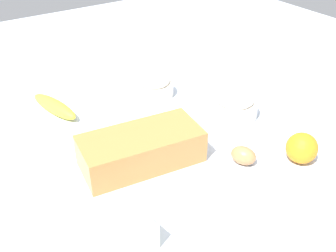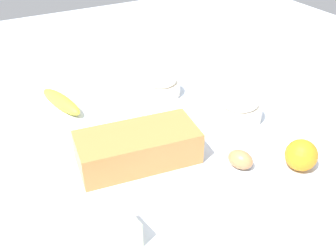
{
  "view_description": "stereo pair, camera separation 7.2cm",
  "coord_description": "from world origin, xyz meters",
  "px_view_note": "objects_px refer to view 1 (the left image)",
  "views": [
    {
      "loc": [
        0.46,
        0.69,
        0.58
      ],
      "look_at": [
        0.0,
        0.0,
        0.04
      ],
      "focal_mm": 41.73,
      "sensor_mm": 36.0,
      "label": 1
    },
    {
      "loc": [
        0.4,
        0.72,
        0.58
      ],
      "look_at": [
        0.0,
        0.0,
        0.04
      ],
      "focal_mm": 41.73,
      "sensor_mm": 36.0,
      "label": 2
    }
  ],
  "objects_px": {
    "orange_fruit": "(302,148)",
    "butter_block": "(129,240)",
    "banana": "(54,106)",
    "flour_bowl": "(154,86)",
    "egg_near_butter": "(243,155)",
    "sugar_bowl": "(234,105)",
    "loaf_pan": "(141,148)"
  },
  "relations": [
    {
      "from": "sugar_bowl",
      "to": "banana",
      "type": "distance_m",
      "value": 0.51
    },
    {
      "from": "loaf_pan",
      "to": "orange_fruit",
      "type": "height_order",
      "value": "loaf_pan"
    },
    {
      "from": "butter_block",
      "to": "orange_fruit",
      "type": "bearing_deg",
      "value": -178.82
    },
    {
      "from": "orange_fruit",
      "to": "egg_near_butter",
      "type": "bearing_deg",
      "value": -29.86
    },
    {
      "from": "flour_bowl",
      "to": "sugar_bowl",
      "type": "xyz_separation_m",
      "value": [
        -0.12,
        0.23,
        0.0
      ]
    },
    {
      "from": "sugar_bowl",
      "to": "butter_block",
      "type": "xyz_separation_m",
      "value": [
        0.47,
        0.25,
        -0.0
      ]
    },
    {
      "from": "sugar_bowl",
      "to": "banana",
      "type": "xyz_separation_m",
      "value": [
        0.41,
        -0.3,
        -0.01
      ]
    },
    {
      "from": "flour_bowl",
      "to": "egg_near_butter",
      "type": "xyz_separation_m",
      "value": [
        0.0,
        0.4,
        -0.01
      ]
    },
    {
      "from": "banana",
      "to": "egg_near_butter",
      "type": "relative_size",
      "value": 3.1
    },
    {
      "from": "loaf_pan",
      "to": "flour_bowl",
      "type": "relative_size",
      "value": 2.44
    },
    {
      "from": "loaf_pan",
      "to": "butter_block",
      "type": "bearing_deg",
      "value": 62.09
    },
    {
      "from": "sugar_bowl",
      "to": "orange_fruit",
      "type": "height_order",
      "value": "orange_fruit"
    },
    {
      "from": "flour_bowl",
      "to": "orange_fruit",
      "type": "distance_m",
      "value": 0.49
    },
    {
      "from": "banana",
      "to": "butter_block",
      "type": "bearing_deg",
      "value": 83.82
    },
    {
      "from": "flour_bowl",
      "to": "orange_fruit",
      "type": "xyz_separation_m",
      "value": [
        -0.12,
        0.47,
        0.01
      ]
    },
    {
      "from": "orange_fruit",
      "to": "loaf_pan",
      "type": "bearing_deg",
      "value": -32.67
    },
    {
      "from": "orange_fruit",
      "to": "butter_block",
      "type": "bearing_deg",
      "value": 1.18
    },
    {
      "from": "orange_fruit",
      "to": "egg_near_butter",
      "type": "xyz_separation_m",
      "value": [
        0.12,
        -0.07,
        -0.02
      ]
    },
    {
      "from": "flour_bowl",
      "to": "loaf_pan",
      "type": "bearing_deg",
      "value": 53.13
    },
    {
      "from": "egg_near_butter",
      "to": "orange_fruit",
      "type": "bearing_deg",
      "value": 150.14
    },
    {
      "from": "sugar_bowl",
      "to": "banana",
      "type": "relative_size",
      "value": 0.68
    },
    {
      "from": "sugar_bowl",
      "to": "butter_block",
      "type": "bearing_deg",
      "value": 27.99
    },
    {
      "from": "orange_fruit",
      "to": "egg_near_butter",
      "type": "height_order",
      "value": "orange_fruit"
    },
    {
      "from": "loaf_pan",
      "to": "egg_near_butter",
      "type": "bearing_deg",
      "value": 153.04
    },
    {
      "from": "orange_fruit",
      "to": "egg_near_butter",
      "type": "distance_m",
      "value": 0.14
    },
    {
      "from": "flour_bowl",
      "to": "egg_near_butter",
      "type": "bearing_deg",
      "value": 89.5
    },
    {
      "from": "banana",
      "to": "butter_block",
      "type": "xyz_separation_m",
      "value": [
        0.06,
        0.55,
        0.01
      ]
    },
    {
      "from": "orange_fruit",
      "to": "flour_bowl",
      "type": "bearing_deg",
      "value": -76.26
    },
    {
      "from": "loaf_pan",
      "to": "banana",
      "type": "xyz_separation_m",
      "value": [
        0.09,
        -0.34,
        -0.02
      ]
    },
    {
      "from": "banana",
      "to": "orange_fruit",
      "type": "distance_m",
      "value": 0.67
    },
    {
      "from": "orange_fruit",
      "to": "butter_block",
      "type": "distance_m",
      "value": 0.47
    },
    {
      "from": "banana",
      "to": "butter_block",
      "type": "distance_m",
      "value": 0.55
    }
  ]
}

